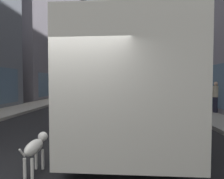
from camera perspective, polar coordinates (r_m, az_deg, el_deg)
The scene contains 15 objects.
ground_plane at distance 38.18m, azimuth 1.98°, elevation -0.58°, with size 120.00×120.00×0.00m, color black.
sidewalk_left at distance 38.76m, azimuth -6.47°, elevation -0.44°, with size 2.40×110.00×0.15m, color #9E9991.
sidewalk_right at distance 38.43m, azimuth 10.50°, elevation -0.49°, with size 2.40×110.00×0.15m, color gray.
building_left_far at distance 50.47m, azimuth -12.22°, elevation 20.01°, with size 11.24×23.38×34.72m.
building_right_mid at distance 31.95m, azimuth 25.06°, elevation 22.07°, with size 11.05×20.69×25.60m.
building_right_far at distance 49.60m, azimuth 16.98°, elevation 18.81°, with size 10.65×14.08×32.27m.
transit_bus at distance 8.51m, azimuth 4.19°, elevation 2.16°, with size 2.78×11.53×3.05m.
car_grey_wagon at distance 17.69m, azimuth -3.89°, elevation -0.99°, with size 1.84×3.92×1.62m.
car_black_suv at distance 22.50m, azimuth -2.26°, elevation -0.33°, with size 1.81×4.39×1.62m.
car_blue_hatchback at distance 21.55m, azimuth 8.13°, elevation -0.45°, with size 1.89×4.45×1.62m.
car_white_van at distance 44.51m, azimuth -1.39°, elevation 0.85°, with size 1.77×4.02×1.62m.
box_truck at distance 36.49m, azimuth 0.02°, elevation 1.91°, with size 2.30×7.50×3.05m.
dalmatian_dog at distance 3.92m, azimuth -23.52°, elevation -16.67°, with size 0.22×0.96×0.72m.
pedestrian_with_handbag at distance 11.32m, azimuth 28.46°, elevation -1.98°, with size 0.45×0.34×1.69m.
pedestrian_in_coat at distance 11.22m, azimuth 30.63°, elevation -2.06°, with size 0.34×0.34×1.69m.
Camera 1 is at (1.12, -3.12, 1.76)m, focal length 28.18 mm.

